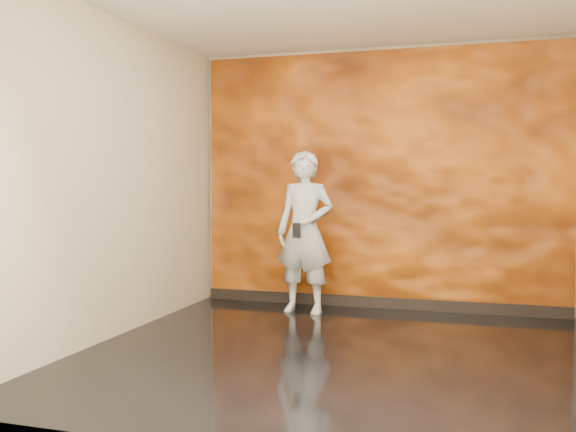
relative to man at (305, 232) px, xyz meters
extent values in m
cube|color=black|center=(0.69, -1.47, -0.85)|extent=(4.00, 4.00, 0.01)
cube|color=#C4B597|center=(0.69, 0.53, 0.56)|extent=(4.00, 0.02, 2.80)
cube|color=#C4B597|center=(0.69, -3.47, 0.56)|extent=(4.00, 0.02, 2.80)
cube|color=#C4B597|center=(-1.31, -1.47, 0.56)|extent=(0.02, 4.00, 2.80)
cube|color=orange|center=(0.69, 0.49, 0.54)|extent=(3.90, 0.06, 2.75)
cube|color=black|center=(0.69, 0.45, -0.78)|extent=(3.90, 0.04, 0.12)
imported|color=#ADB2BD|center=(0.00, 0.00, 0.00)|extent=(0.65, 0.46, 1.68)
cube|color=black|center=(-0.02, -0.24, 0.03)|extent=(0.08, 0.04, 0.15)
camera|label=1|loc=(1.80, -6.38, 0.51)|focal=40.00mm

